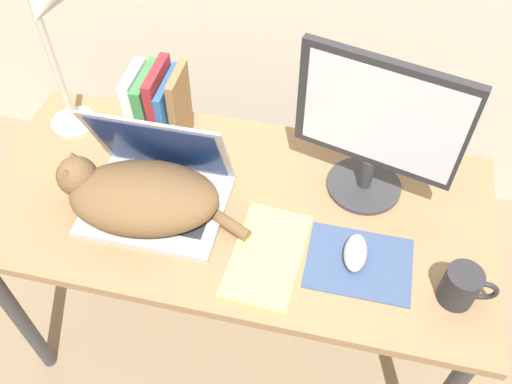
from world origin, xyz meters
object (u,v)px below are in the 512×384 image
at_px(book_row, 159,107).
at_px(mug, 462,286).
at_px(desk_lamp, 49,34).
at_px(cat, 139,196).
at_px(external_monitor, 377,128).
at_px(notepad, 267,255).
at_px(laptop, 157,188).
at_px(computer_mouse, 355,253).

height_order(book_row, mug, book_row).
distance_m(book_row, desk_lamp, 0.33).
xyz_separation_m(cat, external_monitor, (0.54, 0.21, 0.14)).
relative_size(external_monitor, mug, 3.30).
height_order(book_row, desk_lamp, desk_lamp).
distance_m(notepad, mug, 0.44).
bearing_deg(book_row, laptop, -73.47).
xyz_separation_m(external_monitor, mug, (0.24, -0.28, -0.17)).
bearing_deg(mug, computer_mouse, 165.98).
xyz_separation_m(external_monitor, computer_mouse, (0.00, -0.23, -0.20)).
bearing_deg(computer_mouse, mug, -14.02).
relative_size(cat, desk_lamp, 1.02).
bearing_deg(laptop, mug, -9.14).
bearing_deg(laptop, external_monitor, 17.78).
bearing_deg(laptop, cat, -118.68).
bearing_deg(book_row, external_monitor, -6.32).
height_order(laptop, computer_mouse, laptop).
relative_size(external_monitor, computer_mouse, 3.71).
bearing_deg(external_monitor, notepad, -127.04).
height_order(cat, book_row, book_row).
height_order(external_monitor, mug, external_monitor).
relative_size(desk_lamp, notepad, 1.71).
bearing_deg(notepad, mug, -1.90).
xyz_separation_m(computer_mouse, desk_lamp, (-0.82, 0.25, 0.32)).
bearing_deg(book_row, notepad, -41.63).
bearing_deg(desk_lamp, book_row, 9.49).
xyz_separation_m(cat, desk_lamp, (-0.28, 0.24, 0.26)).
distance_m(laptop, mug, 0.76).
height_order(desk_lamp, notepad, desk_lamp).
bearing_deg(notepad, book_row, 138.37).
distance_m(cat, notepad, 0.35).
bearing_deg(mug, desk_lamp, 163.63).
bearing_deg(cat, laptop, 61.32).
height_order(cat, external_monitor, external_monitor).
height_order(cat, computer_mouse, cat).
distance_m(laptop, notepad, 0.33).
bearing_deg(computer_mouse, laptop, 173.15).
bearing_deg(notepad, computer_mouse, 12.18).
relative_size(computer_mouse, book_row, 0.46).
relative_size(cat, external_monitor, 1.23).
distance_m(computer_mouse, mug, 0.24).
bearing_deg(notepad, laptop, 161.05).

